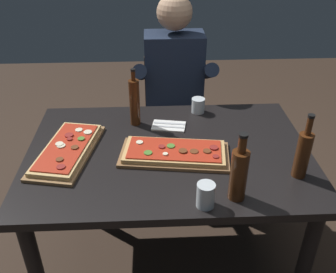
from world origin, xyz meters
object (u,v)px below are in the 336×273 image
Objects in this scene: diner_chair at (173,113)px; vinegar_bottle_green at (134,102)px; tumbler_near_camera at (206,196)px; seated_diner at (174,88)px; wine_bottle_dark at (239,173)px; tumbler_far_side at (198,105)px; oil_bottle_amber at (303,153)px; pizza_rectangular_front at (175,153)px; dining_table at (168,166)px; pizza_rectangular_left at (67,150)px.

vinegar_bottle_green is at bearing -112.89° from diner_chair.
seated_diner is (-0.05, 1.14, -0.04)m from tumbler_near_camera.
vinegar_bottle_green is at bearing -118.03° from seated_diner.
wine_bottle_dark is 3.63× the size of tumbler_far_side.
wine_bottle_dark is at bearing -80.20° from seated_diner.
wine_bottle_dark is 1.00× the size of oil_bottle_amber.
tumbler_far_side is at bearing -71.08° from seated_diner.
tumbler_far_side is at bearing 69.64° from pizza_rectangular_front.
pizza_rectangular_front is at bearing 127.44° from wine_bottle_dark.
pizza_rectangular_front is (0.03, -0.05, 0.12)m from dining_table.
tumbler_far_side is at bearing 18.22° from vinegar_bottle_green.
dining_table is 2.61× the size of pizza_rectangular_left.
dining_table is at bearing -115.96° from tumbler_far_side.
pizza_rectangular_front is 1.78× the size of oil_bottle_amber.
oil_bottle_amber is at bearing -21.59° from dining_table.
dining_table is 1.61× the size of diner_chair.
dining_table is at bearing 126.21° from wine_bottle_dark.
tumbler_far_side is (0.06, 0.80, -0.00)m from tumbler_near_camera.
seated_diner is (-0.00, -0.12, 0.26)m from diner_chair.
pizza_rectangular_front is 0.48m from tumbler_far_side.
seated_diner is at bearing 84.15° from dining_table.
wine_bottle_dark is (0.26, -0.36, 0.22)m from dining_table.
oil_bottle_amber reaches higher than tumbler_near_camera.
oil_bottle_amber is at bearing -58.38° from tumbler_far_side.
wine_bottle_dark is (0.76, -0.36, 0.11)m from pizza_rectangular_left.
oil_bottle_amber is at bearing 21.71° from tumbler_near_camera.
vinegar_bottle_green is 0.75m from tumbler_near_camera.
seated_diner is at bearing 117.43° from oil_bottle_amber.
seated_diner is at bearing 99.80° from wine_bottle_dark.
pizza_rectangular_front is at bearing 106.01° from tumbler_near_camera.
wine_bottle_dark reaches higher than pizza_rectangular_left.
pizza_rectangular_left is 1.10m from oil_bottle_amber.
oil_bottle_amber is 0.49m from tumbler_near_camera.
diner_chair is at bearing 104.22° from tumbler_far_side.
pizza_rectangular_front and pizza_rectangular_left have the same top height.
oil_bottle_amber reaches higher than pizza_rectangular_front.
oil_bottle_amber is 0.96× the size of vinegar_bottle_green.
tumbler_near_camera reaches higher than pizza_rectangular_front.
wine_bottle_dark is 0.77m from vinegar_bottle_green.
oil_bottle_amber is 2.91× the size of tumbler_near_camera.
pizza_rectangular_left is (-0.52, 0.05, 0.00)m from pizza_rectangular_front.
tumbler_far_side is 0.56m from diner_chair.
wine_bottle_dark is at bearing -53.79° from dining_table.
seated_diner reaches higher than tumbler_near_camera.
tumbler_far_side reaches higher than pizza_rectangular_left.
pizza_rectangular_front is 1.71× the size of vinegar_bottle_green.
oil_bottle_amber is at bearing -34.05° from vinegar_bottle_green.
wine_bottle_dark reaches higher than dining_table.
pizza_rectangular_left is (-0.50, -0.00, 0.12)m from dining_table.
wine_bottle_dark is at bearing -52.56° from pizza_rectangular_front.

